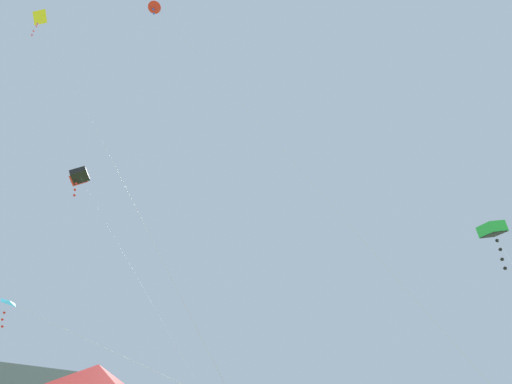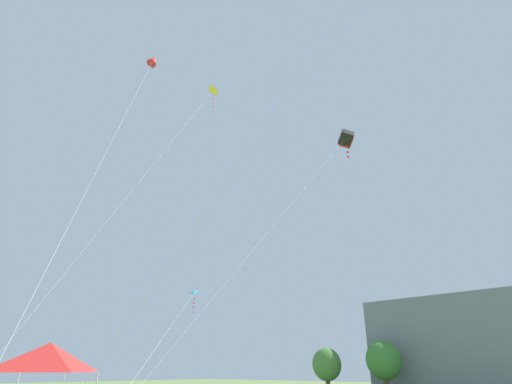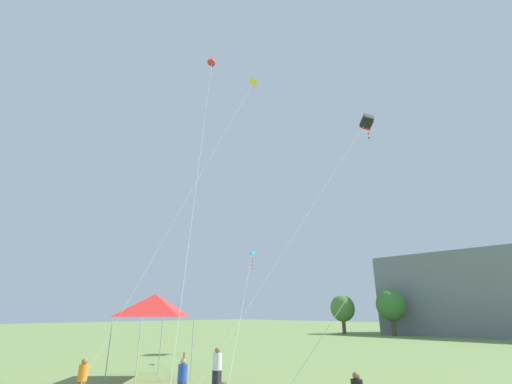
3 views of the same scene
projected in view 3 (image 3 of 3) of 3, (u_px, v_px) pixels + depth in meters
distant_building at (473, 293)px, 48.61m from camera, size 24.82×8.90×11.37m
tree_far_centre at (343, 308)px, 52.94m from camera, size 3.77×3.39×5.68m
tree_near_right at (391, 305)px, 49.13m from camera, size 4.20×3.78×6.33m
festival_tent at (155, 305)px, 17.85m from camera, size 3.28×3.28×4.07m
person_white_shirt at (217, 367)px, 14.84m from camera, size 0.40×0.40×1.69m
person_blue_shirt at (182, 377)px, 12.93m from camera, size 0.35×0.35×1.71m
person_orange_shirt at (82, 378)px, 12.97m from camera, size 0.35×0.35×1.48m
kite_black_box_0 at (367, 122)px, 36.36m from camera, size 2.60×23.41×23.10m
kite_red_diamond_1 at (212, 60)px, 25.33m from camera, size 10.94×9.24×21.30m
kite_yellow_delta_2 at (253, 84)px, 35.28m from camera, size 6.74×16.37×26.10m
kite_cyan_delta_4 at (252, 255)px, 24.49m from camera, size 11.99×13.32×7.47m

